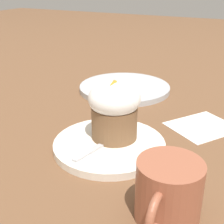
{
  "coord_description": "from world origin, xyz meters",
  "views": [
    {
      "loc": [
        0.44,
        0.23,
        0.29
      ],
      "look_at": [
        -0.02,
        -0.0,
        0.06
      ],
      "focal_mm": 50.0,
      "sensor_mm": 36.0,
      "label": 1
    }
  ],
  "objects": [
    {
      "name": "coffee_cup",
      "position": [
        0.13,
        0.15,
        0.04
      ],
      "size": [
        0.12,
        0.08,
        0.08
      ],
      "color": "#9E563D",
      "rests_on": "ground_plane"
    },
    {
      "name": "spoon",
      "position": [
        -0.01,
        0.0,
        0.02
      ],
      "size": [
        0.13,
        0.05,
        0.01
      ],
      "color": "#B7B7BC",
      "rests_on": "dessert_plate"
    },
    {
      "name": "dessert_plate",
      "position": [
        0.0,
        0.0,
        0.01
      ],
      "size": [
        0.2,
        0.2,
        0.01
      ],
      "color": "white",
      "rests_on": "ground_plane"
    },
    {
      "name": "paper_napkin",
      "position": [
        -0.17,
        0.13,
        0.0
      ],
      "size": [
        0.17,
        0.16,
        0.0
      ],
      "color": "white",
      "rests_on": "ground_plane"
    },
    {
      "name": "ground_plane",
      "position": [
        0.0,
        0.0,
        0.0
      ],
      "size": [
        4.0,
        4.0,
        0.0
      ],
      "primitive_type": "plane",
      "color": "brown"
    },
    {
      "name": "side_plate",
      "position": [
        -0.3,
        -0.11,
        0.01
      ],
      "size": [
        0.25,
        0.25,
        0.01
      ],
      "color": "#B2B7BC",
      "rests_on": "ground_plane"
    },
    {
      "name": "carrot_cake",
      "position": [
        -0.02,
        -0.0,
        0.07
      ],
      "size": [
        0.09,
        0.09,
        0.11
      ],
      "color": "brown",
      "rests_on": "dessert_plate"
    }
  ]
}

